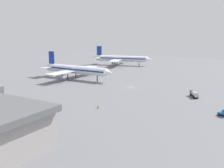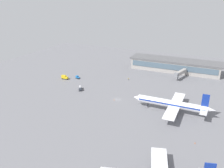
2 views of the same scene
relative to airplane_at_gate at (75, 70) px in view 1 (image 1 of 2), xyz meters
name	(u,v)px [view 1 (image 1 of 2)]	position (x,y,z in m)	size (l,w,h in m)	color
ground	(131,87)	(36.14, -3.15, -5.28)	(288.00, 288.00, 0.00)	slate
airplane_at_gate	(75,70)	(0.00, 0.00, 0.00)	(47.64, 38.05, 14.53)	white
airplane_taxiing	(121,58)	(-6.52, 62.23, -0.17)	(45.41, 37.12, 14.06)	white
baggage_tug	(224,113)	(82.50, -26.95, -4.13)	(3.60, 2.95, 2.30)	black
fuel_truck	(194,94)	(67.38, -6.97, -3.90)	(4.85, 6.39, 2.50)	black
ground_crew_worker	(98,106)	(42.87, -41.15, -4.43)	(0.40, 0.58, 1.67)	#1E2338
safety_cone_near_gate	(136,86)	(37.64, -0.68, -4.98)	(0.44, 0.44, 0.60)	#EA590C
safety_cone_mid_apron	(82,70)	(-16.22, 26.97, -4.98)	(0.44, 0.44, 0.60)	#EA590C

